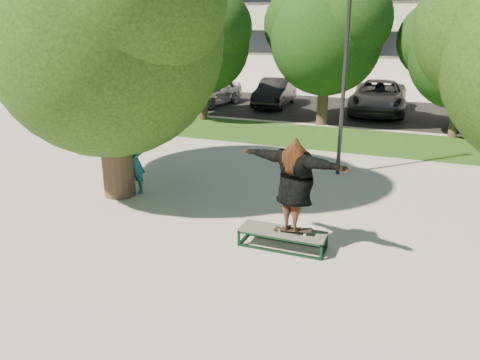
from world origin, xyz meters
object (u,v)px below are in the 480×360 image
at_px(lamppost, 345,70).
at_px(car_dark, 275,92).
at_px(grind_box, 282,239).
at_px(bystander, 133,160).
at_px(tree_left, 105,25).
at_px(car_grey, 379,97).
at_px(car_silver_a, 212,92).

relative_size(lamppost, car_dark, 1.36).
distance_m(grind_box, bystander, 5.06).
height_order(lamppost, bystander, lamppost).
relative_size(tree_left, bystander, 3.85).
bearing_deg(bystander, grind_box, -32.41).
distance_m(car_dark, car_grey, 5.50).
bearing_deg(car_grey, bystander, -111.54).
distance_m(bystander, car_dark, 14.54).
height_order(lamppost, car_dark, lamppost).
relative_size(grind_box, car_dark, 0.40).
distance_m(grind_box, car_silver_a, 17.49).
relative_size(car_dark, car_grey, 0.78).
relative_size(lamppost, grind_box, 3.39).
bearing_deg(car_dark, tree_left, -93.08).
height_order(bystander, car_dark, bystander).
height_order(lamppost, grind_box, lamppost).
height_order(tree_left, car_grey, tree_left).
height_order(grind_box, bystander, bystander).
distance_m(grind_box, car_dark, 17.04).
bearing_deg(car_silver_a, tree_left, -67.06).
relative_size(bystander, car_dark, 0.41).
height_order(grind_box, car_grey, car_grey).
height_order(tree_left, grind_box, tree_left).
xyz_separation_m(tree_left, car_silver_a, (-3.48, 13.77, -3.69)).
relative_size(lamppost, bystander, 3.30).
xyz_separation_m(lamppost, car_grey, (0.07, 10.95, -2.35)).
height_order(car_dark, car_grey, car_grey).
bearing_deg(lamppost, tree_left, -143.58).
xyz_separation_m(tree_left, car_grey, (5.36, 14.86, -3.62)).
bearing_deg(bystander, car_grey, 58.33).
bearing_deg(bystander, car_silver_a, 92.97).
distance_m(tree_left, bystander, 3.52).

